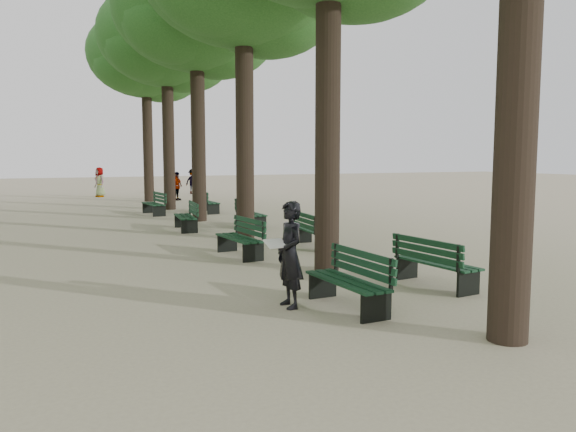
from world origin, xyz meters
name	(u,v)px	position (x,y,z in m)	size (l,w,h in m)	color
ground	(333,315)	(0.00, 0.00, 0.00)	(120.00, 120.00, 0.00)	tan
tree_central_3	(196,10)	(1.50, 13.00, 7.65)	(6.00, 6.00, 9.95)	#33261C
tree_central_4	(166,36)	(1.50, 18.00, 7.65)	(6.00, 6.00, 9.95)	#33261C
tree_central_5	(146,55)	(1.50, 23.00, 7.65)	(6.00, 6.00, 9.95)	#33261C
bench_left_0	(347,292)	(0.37, 0.21, 0.27)	(0.64, 1.82, 0.92)	black
bench_left_1	(239,245)	(0.37, 5.32, 0.27)	(0.70, 1.84, 0.92)	black
bench_left_2	(186,222)	(0.37, 10.59, 0.27)	(0.75, 1.85, 0.92)	black
bench_left_3	(154,208)	(0.37, 15.93, 0.27)	(0.72, 1.84, 0.92)	black
bench_right_0	(436,272)	(2.63, 0.84, 0.27)	(0.74, 1.85, 0.92)	black
bench_right_1	(313,237)	(2.63, 5.86, 0.27)	(0.74, 1.85, 0.92)	black
bench_right_2	(251,219)	(2.63, 10.59, 0.27)	(0.59, 1.81, 0.92)	black
bench_right_3	(208,206)	(2.63, 15.83, 0.27)	(0.63, 1.82, 0.92)	black
man_with_map	(290,255)	(-0.42, 0.67, 0.85)	(0.61, 0.69, 1.71)	black
pedestrian_d	(100,182)	(-0.54, 27.45, 0.87)	(0.85, 0.35, 1.75)	#262628
pedestrian_b	(193,181)	(5.14, 27.82, 0.79)	(1.02, 0.32, 1.58)	#262628
pedestrian_c	(177,186)	(2.99, 22.98, 0.78)	(0.91, 0.31, 1.56)	#262628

